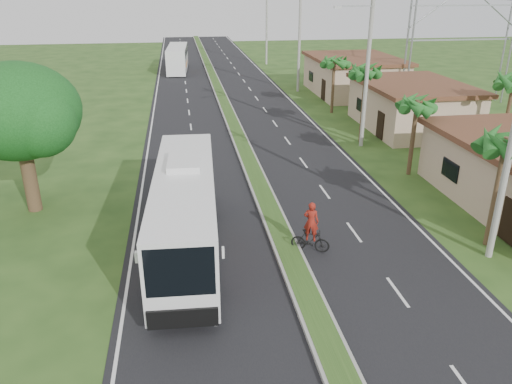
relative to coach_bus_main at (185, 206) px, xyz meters
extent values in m
plane|color=#264419|center=(4.29, -4.58, -2.11)|extent=(180.00, 180.00, 0.00)
cube|color=black|center=(4.29, 15.42, -2.10)|extent=(14.00, 160.00, 0.02)
cube|color=gray|center=(4.29, 15.42, -2.01)|extent=(1.20, 160.00, 0.17)
cube|color=#264419|center=(4.29, 15.42, -1.92)|extent=(0.95, 160.00, 0.02)
cube|color=silver|center=(-2.41, 15.42, -2.11)|extent=(0.12, 160.00, 0.01)
cube|color=silver|center=(10.99, 15.42, -2.11)|extent=(0.12, 160.00, 0.01)
cube|color=tan|center=(18.29, 17.42, -0.43)|extent=(7.00, 10.00, 3.35)
cube|color=#53331D|center=(18.29, 17.42, 1.40)|extent=(7.60, 10.60, 0.32)
cube|color=tan|center=(18.29, 31.42, -0.36)|extent=(8.00, 11.00, 3.50)
cube|color=#53331D|center=(18.29, 31.42, 1.55)|extent=(8.60, 11.60, 0.32)
cylinder|color=#473321|center=(13.29, -1.58, 0.39)|extent=(0.26, 0.26, 5.00)
cylinder|color=#473321|center=(13.69, 7.42, 0.19)|extent=(0.26, 0.26, 4.60)
cylinder|color=#473321|center=(13.09, 14.42, 0.59)|extent=(0.26, 0.26, 5.40)
cylinder|color=#473321|center=(13.59, 23.42, 0.29)|extent=(0.26, 0.26, 4.80)
cylinder|color=#473321|center=(21.79, 10.42, 0.49)|extent=(0.26, 0.26, 5.20)
cylinder|color=#473321|center=(-7.71, 5.42, -0.11)|extent=(0.70, 0.70, 4.00)
ellipsoid|color=#114114|center=(-7.71, 5.42, 3.09)|extent=(6.00, 6.00, 4.68)
sphere|color=#114114|center=(-6.51, 4.42, 2.79)|extent=(3.40, 3.40, 3.40)
cylinder|color=gray|center=(12.79, 13.42, 3.89)|extent=(0.28, 0.28, 12.00)
cube|color=gray|center=(11.59, 13.42, 7.39)|extent=(2.40, 0.10, 0.10)
cylinder|color=gray|center=(12.79, 33.42, 3.39)|extent=(0.28, 0.28, 11.00)
cylinder|color=gray|center=(12.79, 53.42, 3.14)|extent=(0.28, 0.28, 10.50)
cylinder|color=gray|center=(21.29, 24.92, 3.89)|extent=(0.18, 0.18, 12.00)
cylinder|color=gray|center=(21.29, 25.92, 3.89)|extent=(0.18, 0.18, 12.00)
cylinder|color=gray|center=(31.29, 25.92, 3.89)|extent=(0.18, 0.18, 12.00)
cube|color=gray|center=(26.29, 25.42, 3.89)|extent=(10.00, 0.14, 0.14)
cube|color=gray|center=(26.29, 25.42, 6.89)|extent=(10.00, 0.14, 0.14)
cube|color=white|center=(0.00, -0.06, -0.11)|extent=(3.03, 11.95, 3.11)
cube|color=black|center=(0.03, 0.54, 0.58)|extent=(2.96, 9.59, 1.24)
cube|color=black|center=(-0.28, -5.91, 0.39)|extent=(2.23, 0.24, 1.74)
cube|color=#B10E2A|center=(-0.06, -1.24, -0.73)|extent=(2.76, 5.25, 0.54)
cube|color=gold|center=(0.01, 0.24, -0.98)|extent=(2.66, 3.08, 0.25)
cube|color=white|center=(0.05, 1.13, 1.59)|extent=(1.49, 2.43, 0.28)
cylinder|color=black|center=(-1.29, -3.75, -1.59)|extent=(0.36, 1.04, 1.03)
cylinder|color=black|center=(0.93, -3.86, -1.59)|extent=(0.36, 1.04, 1.03)
cylinder|color=black|center=(-0.97, 3.15, -1.59)|extent=(0.36, 1.04, 1.03)
cylinder|color=black|center=(1.26, 3.05, -1.59)|extent=(0.36, 1.04, 1.03)
cube|color=white|center=(0.05, 49.27, -0.44)|extent=(2.97, 11.07, 3.05)
cube|color=black|center=(0.08, 49.74, 0.48)|extent=(2.87, 8.22, 1.04)
cube|color=orange|center=(0.00, 48.32, -1.02)|extent=(2.71, 5.36, 0.33)
cylinder|color=black|center=(-1.24, 44.81, -1.65)|extent=(0.34, 0.93, 0.91)
cylinder|color=black|center=(0.85, 44.69, -1.65)|extent=(0.34, 0.93, 0.91)
cylinder|color=black|center=(-0.78, 53.37, -1.65)|extent=(0.34, 0.93, 0.91)
cylinder|color=black|center=(1.32, 53.25, -1.65)|extent=(0.34, 0.93, 0.91)
imported|color=black|center=(5.29, -1.00, -1.59)|extent=(1.75, 1.13, 1.02)
imported|color=maroon|center=(5.29, -1.00, -0.66)|extent=(0.77, 0.66, 1.79)
camera|label=1|loc=(0.04, -19.58, 8.74)|focal=35.00mm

